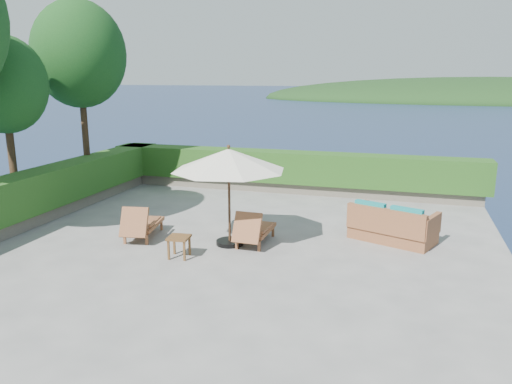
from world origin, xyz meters
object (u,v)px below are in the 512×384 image
(lounge_right, at_px, (254,229))
(lounge_left, at_px, (141,224))
(patio_umbrella, at_px, (229,161))
(wicker_loveseat, at_px, (392,226))
(side_table, at_px, (179,240))

(lounge_right, bearing_deg, lounge_left, -171.13)
(patio_umbrella, relative_size, lounge_left, 1.92)
(patio_umbrella, distance_m, lounge_right, 1.68)
(lounge_right, relative_size, wicker_loveseat, 0.71)
(patio_umbrella, bearing_deg, lounge_right, 17.01)
(patio_umbrella, xyz_separation_m, lounge_right, (0.53, 0.16, -1.59))
(lounge_left, distance_m, side_table, 1.67)
(lounge_right, distance_m, wicker_loveseat, 3.23)
(lounge_right, height_order, wicker_loveseat, wicker_loveseat)
(lounge_left, xyz_separation_m, side_table, (1.40, -0.90, 0.02))
(patio_umbrella, height_order, lounge_left, patio_umbrella)
(patio_umbrella, relative_size, lounge_right, 2.02)
(side_table, relative_size, wicker_loveseat, 0.23)
(side_table, xyz_separation_m, wicker_loveseat, (4.30, 2.40, -0.02))
(side_table, distance_m, wicker_loveseat, 4.93)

